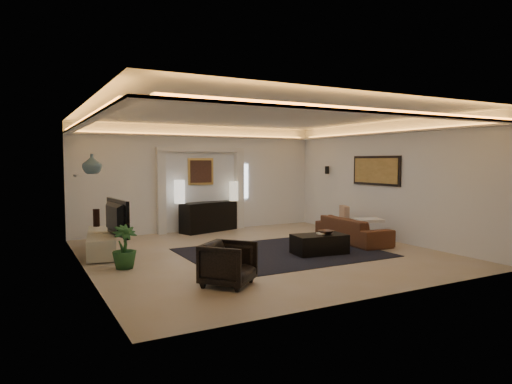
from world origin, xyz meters
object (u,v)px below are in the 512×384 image
console (209,217)px  armchair (228,264)px  coffee_table (319,244)px  sofa (353,230)px

console → armchair: (-1.79, -5.18, -0.06)m
coffee_table → armchair: (-2.67, -1.26, 0.14)m
sofa → armchair: armchair is taller
console → sofa: bearing=-70.9°
sofa → armchair: bearing=118.6°
console → sofa: (2.38, -3.21, -0.10)m
console → armchair: console is taller
console → coffee_table: bearing=-94.7°
console → coffee_table: (0.88, -3.92, -0.20)m
coffee_table → armchair: 2.96m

